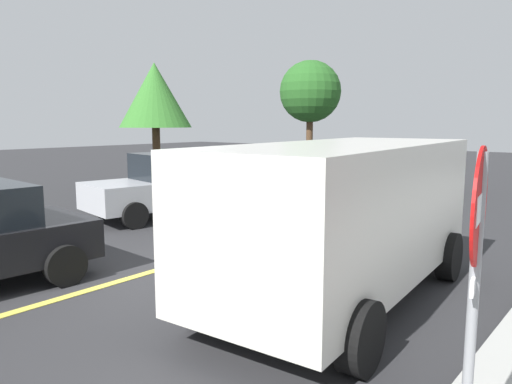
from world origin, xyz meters
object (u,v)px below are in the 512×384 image
at_px(car_silver_near_curb, 172,184).
at_px(tree_left_verge, 155,96).
at_px(white_van, 344,212).
at_px(car_green_behind_van, 399,171).
at_px(tree_centre_verge, 310,92).
at_px(stop_sign, 476,262).

xyz_separation_m(car_silver_near_curb, tree_left_verge, (1.96, 3.06, 2.52)).
distance_m(white_van, car_green_behind_van, 11.17).
bearing_deg(white_van, tree_centre_verge, 35.03).
bearing_deg(car_green_behind_van, tree_left_verge, 134.60).
distance_m(white_van, tree_left_verge, 10.96).
bearing_deg(tree_centre_verge, tree_left_verge, 178.35).
relative_size(stop_sign, white_van, 0.44).
xyz_separation_m(stop_sign, tree_left_verge, (7.20, 12.13, 1.76)).
xyz_separation_m(car_green_behind_van, tree_centre_verge, (2.99, 5.76, 3.10)).
height_order(car_green_behind_van, tree_left_verge, tree_left_verge).
height_order(white_van, tree_left_verge, tree_left_verge).
bearing_deg(tree_left_verge, stop_sign, -120.68).
relative_size(car_silver_near_curb, tree_centre_verge, 0.86).
bearing_deg(white_van, car_silver_near_curb, 68.47).
xyz_separation_m(white_van, tree_centre_verge, (13.51, 9.47, 2.63)).
height_order(car_silver_near_curb, tree_left_verge, tree_left_verge).
xyz_separation_m(stop_sign, car_silver_near_curb, (5.24, 9.07, -0.76)).
relative_size(stop_sign, tree_left_verge, 0.53).
bearing_deg(car_green_behind_van, tree_centre_verge, 62.53).
relative_size(stop_sign, car_silver_near_curb, 0.51).
height_order(car_green_behind_van, car_silver_near_curb, car_silver_near_curb).
bearing_deg(tree_left_verge, car_green_behind_van, -45.40).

